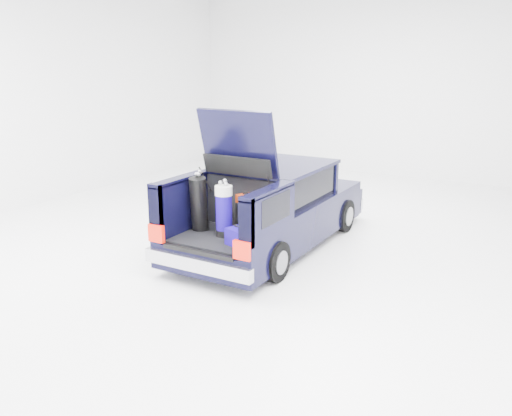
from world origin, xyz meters
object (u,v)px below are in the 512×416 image
Objects in this scene: car at (273,208)px; red_suitcase at (248,214)px; black_golf_bag at (199,204)px; blue_golf_bag at (224,210)px; blue_duffel at (245,238)px.

red_suitcase is at bearing -80.45° from car.
car is at bearing 121.80° from red_suitcase.
black_golf_bag is (-0.50, -1.51, 0.36)m from car.
red_suitcase is 0.64× the size of black_golf_bag.
blue_golf_bag is (-0.21, -0.36, 0.11)m from red_suitcase.
blue_golf_bag is at bearing -90.49° from car.
red_suitcase is 0.78m from black_golf_bag.
black_golf_bag is (-0.70, -0.32, 0.14)m from red_suitcase.
red_suitcase is 1.03× the size of blue_duffel.
black_golf_bag is 1.62× the size of blue_duffel.
red_suitcase is 0.69× the size of blue_golf_bag.
red_suitcase is 0.43m from blue_golf_bag.
black_golf_bag is 0.49m from blue_golf_bag.
car reaches higher than black_golf_bag.
red_suitcase is 0.69m from blue_duffel.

